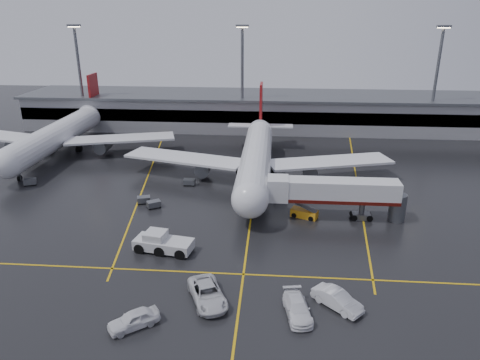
{
  "coord_description": "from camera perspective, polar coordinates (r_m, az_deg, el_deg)",
  "views": [
    {
      "loc": [
        3.13,
        -66.01,
        28.37
      ],
      "look_at": [
        -2.0,
        -2.0,
        4.0
      ],
      "focal_mm": 33.4,
      "sensor_mm": 36.0,
      "label": 1
    }
  ],
  "objects": [
    {
      "name": "baggage_cart_b",
      "position": [
        71.79,
        -12.19,
        -2.45
      ],
      "size": [
        2.3,
        1.84,
        1.12
      ],
      "color": "#595B60",
      "rests_on": "ground"
    },
    {
      "name": "main_airliner",
      "position": [
        79.53,
        2.11,
        3.08
      ],
      "size": [
        48.8,
        45.6,
        14.1
      ],
      "color": "silver",
      "rests_on": "ground"
    },
    {
      "name": "light_mast_right",
      "position": [
        114.97,
        23.81,
        12.13
      ],
      "size": [
        3.0,
        1.2,
        25.45
      ],
      "color": "#595B60",
      "rests_on": "ground"
    },
    {
      "name": "light_mast_mid",
      "position": [
        109.2,
        0.28,
        13.47
      ],
      "size": [
        3.0,
        1.2,
        25.45
      ],
      "color": "#595B60",
      "rests_on": "ground"
    },
    {
      "name": "apron_line_left",
      "position": [
        84.36,
        -11.61,
        0.7
      ],
      "size": [
        9.99,
        69.35,
        0.02
      ],
      "primitive_type": "cube",
      "rotation": [
        0.0,
        0.0,
        0.14
      ],
      "color": "gold",
      "rests_on": "ground"
    },
    {
      "name": "baggage_cart_e",
      "position": [
        85.63,
        -25.23,
        -0.19
      ],
      "size": [
        2.35,
        1.98,
        1.12
      ],
      "color": "#595B60",
      "rests_on": "ground"
    },
    {
      "name": "pushback_tractor",
      "position": [
        57.48,
        -9.92,
        -7.95
      ],
      "size": [
        7.73,
        4.29,
        2.62
      ],
      "color": "silver",
      "rests_on": "ground"
    },
    {
      "name": "second_airliner",
      "position": [
        101.55,
        -22.07,
        5.49
      ],
      "size": [
        48.8,
        45.6,
        14.1
      ],
      "color": "silver",
      "rests_on": "ground"
    },
    {
      "name": "service_van_d",
      "position": [
        45.69,
        -13.43,
        -16.93
      ],
      "size": [
        5.19,
        4.56,
        1.69
      ],
      "primitive_type": "imported",
      "rotation": [
        0.0,
        0.0,
        -0.94
      ],
      "color": "white",
      "rests_on": "ground"
    },
    {
      "name": "belt_loader",
      "position": [
        66.24,
        8.21,
        -4.23
      ],
      "size": [
        4.17,
        2.95,
        2.43
      ],
      "color": "orange",
      "rests_on": "ground"
    },
    {
      "name": "jet_bridge",
      "position": [
        65.38,
        11.93,
        -1.64
      ],
      "size": [
        19.9,
        3.4,
        6.05
      ],
      "color": "silver",
      "rests_on": "ground"
    },
    {
      "name": "service_van_b",
      "position": [
        46.33,
        7.33,
        -15.91
      ],
      "size": [
        3.25,
        5.93,
        1.63
      ],
      "primitive_type": "imported",
      "rotation": [
        0.0,
        0.0,
        0.18
      ],
      "color": "white",
      "rests_on": "ground"
    },
    {
      "name": "ground",
      "position": [
        71.92,
        1.72,
        -2.46
      ],
      "size": [
        220.0,
        220.0,
        0.0
      ],
      "primitive_type": "plane",
      "color": "black",
      "rests_on": "ground"
    },
    {
      "name": "apron_line_stop",
      "position": [
        52.45,
        0.44,
        -11.95
      ],
      "size": [
        60.0,
        0.25,
        0.02
      ],
      "primitive_type": "cube",
      "color": "gold",
      "rests_on": "ground"
    },
    {
      "name": "apron_line_right",
      "position": [
        82.48,
        14.68,
        -0.04
      ],
      "size": [
        7.57,
        69.64,
        0.02
      ],
      "primitive_type": "cube",
      "rotation": [
        0.0,
        0.0,
        -0.1
      ],
      "color": "gold",
      "rests_on": "ground"
    },
    {
      "name": "baggage_cart_c",
      "position": [
        77.87,
        -6.51,
        -0.23
      ],
      "size": [
        2.0,
        1.31,
        1.12
      ],
      "color": "#595B60",
      "rests_on": "ground"
    },
    {
      "name": "apron_line_centre",
      "position": [
        71.91,
        1.72,
        -2.45
      ],
      "size": [
        0.25,
        90.0,
        0.02
      ],
      "primitive_type": "cube",
      "color": "gold",
      "rests_on": "ground"
    },
    {
      "name": "service_van_c",
      "position": [
        47.99,
        12.31,
        -14.69
      ],
      "size": [
        5.28,
        5.14,
        1.8
      ],
      "primitive_type": "imported",
      "rotation": [
        0.0,
        0.0,
        0.81
      ],
      "color": "silver",
      "rests_on": "ground"
    },
    {
      "name": "baggage_cart_a",
      "position": [
        69.85,
        -10.95,
        -3.02
      ],
      "size": [
        2.38,
        2.16,
        1.12
      ],
      "color": "#595B60",
      "rests_on": "ground"
    },
    {
      "name": "service_van_a",
      "position": [
        47.85,
        -4.18,
        -14.28
      ],
      "size": [
        5.44,
        7.32,
        1.85
      ],
      "primitive_type": "imported",
      "rotation": [
        0.0,
        0.0,
        0.4
      ],
      "color": "silver",
      "rests_on": "ground"
    },
    {
      "name": "terminal",
      "position": [
        116.49,
        2.98,
        8.84
      ],
      "size": [
        122.0,
        19.0,
        8.6
      ],
      "color": "gray",
      "rests_on": "ground"
    },
    {
      "name": "light_mast_left",
      "position": [
        119.06,
        -19.82,
        12.9
      ],
      "size": [
        3.0,
        1.2,
        25.45
      ],
      "color": "#595B60",
      "rests_on": "ground"
    },
    {
      "name": "baggage_cart_d",
      "position": [
        94.67,
        -27.39,
        1.34
      ],
      "size": [
        2.2,
        1.63,
        1.12
      ],
      "color": "#595B60",
      "rests_on": "ground"
    }
  ]
}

